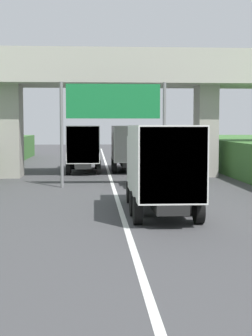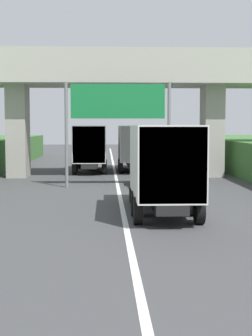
# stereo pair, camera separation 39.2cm
# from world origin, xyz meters

# --- Properties ---
(lane_centre_stripe) EXTENTS (0.20, 102.39, 0.01)m
(lane_centre_stripe) POSITION_xyz_m (0.00, 31.19, 0.00)
(lane_centre_stripe) COLOR white
(lane_centre_stripe) RESTS_ON ground
(overpass_bridge) EXTENTS (40.00, 4.80, 8.33)m
(overpass_bridge) POSITION_xyz_m (0.00, 38.99, 6.35)
(overpass_bridge) COLOR #ADA89E
(overpass_bridge) RESTS_ON ground
(overhead_highway_sign) EXTENTS (5.88, 0.18, 5.83)m
(overhead_highway_sign) POSITION_xyz_m (0.00, 32.78, 4.35)
(overhead_highway_sign) COLOR slate
(overhead_highway_sign) RESTS_ON ground
(truck_white) EXTENTS (2.44, 7.30, 3.44)m
(truck_white) POSITION_xyz_m (1.50, 24.07, 1.93)
(truck_white) COLOR black
(truck_white) RESTS_ON ground
(truck_black) EXTENTS (2.44, 7.30, 3.44)m
(truck_black) POSITION_xyz_m (-1.82, 42.60, 1.93)
(truck_black) COLOR black
(truck_black) RESTS_ON ground
(truck_blue) EXTENTS (2.44, 7.30, 3.44)m
(truck_blue) POSITION_xyz_m (4.93, 41.87, 1.93)
(truck_blue) COLOR black
(truck_blue) RESTS_ON ground
(truck_red) EXTENTS (2.44, 7.30, 3.44)m
(truck_red) POSITION_xyz_m (1.47, 43.44, 1.93)
(truck_red) COLOR black
(truck_red) RESTS_ON ground
(car_silver) EXTENTS (1.86, 4.10, 1.72)m
(car_silver) POSITION_xyz_m (1.87, 33.37, 0.86)
(car_silver) COLOR #B2B5B7
(car_silver) RESTS_ON ground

